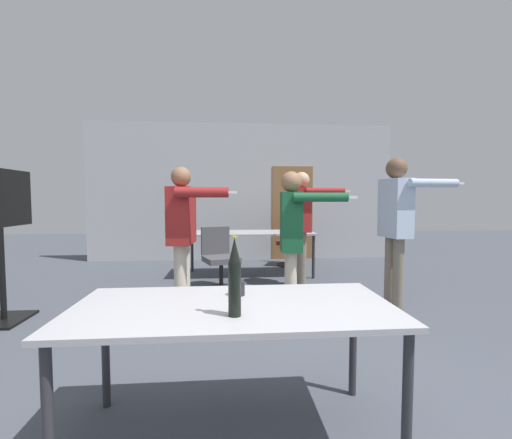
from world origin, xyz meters
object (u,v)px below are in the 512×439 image
(person_left_plaid, at_px, (396,218))
(tv_screen, at_px, (0,225))
(office_chair_far_right, at_px, (291,243))
(drink_cup, at_px, (238,288))
(person_center_tall, at_px, (302,217))
(office_chair_side_rolled, at_px, (219,261))
(person_right_polo, at_px, (292,232))
(beer_bottle, at_px, (235,278))
(person_far_watching, at_px, (183,227))

(person_left_plaid, bearing_deg, tv_screen, -96.60)
(office_chair_far_right, height_order, drink_cup, office_chair_far_right)
(tv_screen, xyz_separation_m, drink_cup, (2.50, -1.84, -0.25))
(person_center_tall, relative_size, office_chair_side_rolled, 1.91)
(tv_screen, distance_m, person_right_polo, 3.14)
(office_chair_far_right, height_order, beer_bottle, beer_bottle)
(office_chair_side_rolled, relative_size, office_chair_far_right, 0.98)
(person_left_plaid, xyz_separation_m, office_chair_far_right, (-0.73, 2.89, -0.68))
(person_right_polo, relative_size, drink_cup, 18.81)
(person_right_polo, xyz_separation_m, office_chair_side_rolled, (-0.81, 1.48, -0.57))
(tv_screen, distance_m, office_chair_side_rolled, 2.67)
(person_center_tall, distance_m, beer_bottle, 3.57)
(person_left_plaid, distance_m, office_chair_far_right, 3.05)
(person_left_plaid, distance_m, beer_bottle, 2.97)
(person_left_plaid, relative_size, office_chair_far_right, 1.96)
(person_right_polo, distance_m, office_chair_side_rolled, 1.78)
(person_left_plaid, height_order, beer_bottle, person_left_plaid)
(person_far_watching, bearing_deg, person_center_tall, 129.13)
(person_right_polo, height_order, person_far_watching, person_far_watching)
(office_chair_side_rolled, bearing_deg, office_chair_far_right, -148.88)
(beer_bottle, xyz_separation_m, drink_cup, (0.03, 0.36, -0.14))
(tv_screen, relative_size, person_far_watching, 0.98)
(person_far_watching, distance_m, drink_cup, 2.02)
(tv_screen, height_order, office_chair_side_rolled, tv_screen)
(tv_screen, bearing_deg, drink_cup, -126.28)
(office_chair_far_right, relative_size, beer_bottle, 2.33)
(person_center_tall, bearing_deg, person_far_watching, -58.29)
(person_far_watching, xyz_separation_m, office_chair_side_rolled, (0.38, 1.10, -0.60))
(person_right_polo, xyz_separation_m, drink_cup, (-0.62, -1.53, -0.19))
(person_right_polo, height_order, beer_bottle, person_right_polo)
(beer_bottle, bearing_deg, person_far_watching, 103.44)
(person_left_plaid, distance_m, person_center_tall, 1.46)
(person_left_plaid, relative_size, person_right_polo, 1.12)
(person_center_tall, bearing_deg, beer_bottle, -20.37)
(person_right_polo, distance_m, office_chair_far_right, 3.32)
(person_center_tall, distance_m, person_far_watching, 1.98)
(beer_bottle, bearing_deg, office_chair_far_right, 76.45)
(person_right_polo, bearing_deg, person_left_plaid, 109.52)
(office_chair_far_right, bearing_deg, tv_screen, 59.17)
(tv_screen, distance_m, person_left_plaid, 4.44)
(office_chair_far_right, xyz_separation_m, drink_cup, (-1.20, -4.75, 0.37))
(person_right_polo, relative_size, person_center_tall, 0.94)
(office_chair_far_right, distance_m, drink_cup, 4.91)
(person_left_plaid, height_order, office_chair_far_right, person_left_plaid)
(tv_screen, xyz_separation_m, person_center_tall, (3.56, 1.20, 0.02))
(person_center_tall, bearing_deg, tv_screen, -74.06)
(office_chair_far_right, bearing_deg, drink_cup, 96.81)
(person_left_plaid, distance_m, office_chair_side_rolled, 2.51)
(person_far_watching, relative_size, office_chair_side_rolled, 1.87)
(person_far_watching, xyz_separation_m, beer_bottle, (0.54, -2.28, -0.07))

